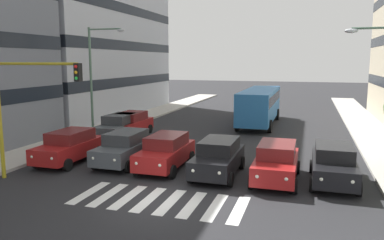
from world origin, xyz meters
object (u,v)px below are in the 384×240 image
(traffic_light_gantry, at_px, (21,100))
(street_lamp_right, at_px, (96,71))
(car_0, at_px, (334,164))
(bus_behind_traffic, at_px, (260,103))
(car_4, at_px, (125,147))
(car_2, at_px, (218,157))
(car_5, at_px, (69,146))
(car_row2_0, at_px, (119,126))
(car_1, at_px, (276,162))
(car_row2_1, at_px, (130,124))
(car_3, at_px, (166,151))

(traffic_light_gantry, bearing_deg, street_lamp_right, -78.81)
(car_0, bearing_deg, bus_behind_traffic, -71.02)
(bus_behind_traffic, xyz_separation_m, street_lamp_right, (10.07, 9.43, 2.85))
(car_4, xyz_separation_m, traffic_light_gantry, (3.02, 3.94, 2.82))
(car_2, height_order, car_5, same)
(car_0, bearing_deg, car_5, 1.78)
(car_row2_0, distance_m, traffic_light_gantry, 10.10)
(traffic_light_gantry, bearing_deg, car_1, -163.06)
(car_0, relative_size, car_4, 1.00)
(car_5, height_order, traffic_light_gantry, traffic_light_gantry)
(car_row2_1, relative_size, bus_behind_traffic, 0.42)
(car_row2_0, distance_m, bus_behind_traffic, 12.57)
(car_4, relative_size, bus_behind_traffic, 0.42)
(car_0, relative_size, car_1, 1.00)
(car_1, distance_m, car_3, 5.55)
(bus_behind_traffic, relative_size, traffic_light_gantry, 1.91)
(car_row2_0, xyz_separation_m, street_lamp_right, (1.49, 0.30, 3.82))
(car_1, relative_size, traffic_light_gantry, 0.81)
(car_row2_1, bearing_deg, traffic_light_gantry, 90.68)
(car_3, relative_size, bus_behind_traffic, 0.42)
(car_4, bearing_deg, car_1, 175.60)
(car_1, relative_size, street_lamp_right, 0.59)
(street_lamp_right, bearing_deg, car_5, 107.15)
(car_2, bearing_deg, traffic_light_gantry, 22.28)
(car_4, relative_size, car_row2_0, 1.00)
(car_row2_0, bearing_deg, bus_behind_traffic, -133.24)
(street_lamp_right, bearing_deg, bus_behind_traffic, -136.88)
(bus_behind_traffic, bearing_deg, car_row2_1, 43.28)
(bus_behind_traffic, bearing_deg, car_5, 62.14)
(car_3, height_order, traffic_light_gantry, traffic_light_gantry)
(bus_behind_traffic, bearing_deg, car_1, 99.96)
(car_4, bearing_deg, bus_behind_traffic, -109.25)
(car_2, bearing_deg, bus_behind_traffic, -90.00)
(car_5, bearing_deg, car_2, -179.59)
(car_0, xyz_separation_m, car_3, (8.00, 0.00, 0.00))
(car_1, height_order, car_3, same)
(car_row2_0, height_order, traffic_light_gantry, traffic_light_gantry)
(car_row2_1, bearing_deg, car_4, 114.20)
(car_3, relative_size, car_row2_1, 1.00)
(car_0, distance_m, car_row2_0, 15.01)
(traffic_light_gantry, height_order, street_lamp_right, street_lamp_right)
(car_0, height_order, car_row2_0, same)
(car_0, height_order, street_lamp_right, street_lamp_right)
(car_3, xyz_separation_m, car_row2_0, (5.77, -5.97, 0.00))
(car_row2_0, bearing_deg, car_0, 156.59)
(car_1, xyz_separation_m, street_lamp_right, (12.79, -6.06, 3.82))
(bus_behind_traffic, height_order, street_lamp_right, street_lamp_right)
(car_row2_0, height_order, street_lamp_right, street_lamp_right)
(car_row2_1, relative_size, street_lamp_right, 0.59)
(car_3, distance_m, street_lamp_right, 9.97)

